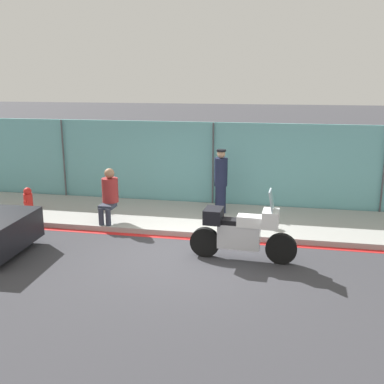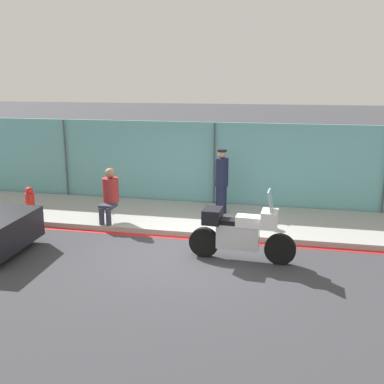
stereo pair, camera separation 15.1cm
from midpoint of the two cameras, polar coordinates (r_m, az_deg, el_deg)
ground_plane at (r=9.72m, az=-1.22°, el=-7.96°), size 120.00×120.00×0.00m
sidewalk at (r=11.92m, az=1.28°, el=-3.38°), size 34.36×2.68×0.13m
curb_paint_stripe at (r=10.61m, az=-0.07°, el=-6.00°), size 34.36×0.18×0.01m
storefront_fence at (r=13.00m, az=2.41°, el=3.42°), size 32.64×0.17×2.47m
motorcycle at (r=9.30m, az=5.85°, el=-4.99°), size 2.22×0.56×1.53m
officer_standing at (r=12.01m, az=3.32°, el=1.45°), size 0.35×0.35×1.73m
person_seated_on_curb at (r=11.52m, az=-10.84°, el=-0.06°), size 0.41×0.70×1.35m
fire_hydrant at (r=13.24m, az=-20.41°, el=-0.82°), size 0.24×0.30×0.63m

